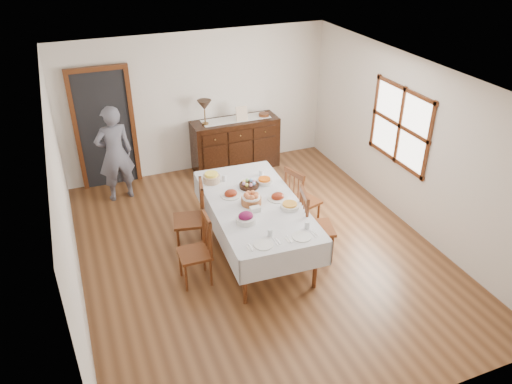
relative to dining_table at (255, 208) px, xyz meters
name	(u,v)px	position (x,y,z in m)	size (l,w,h in m)	color
ground	(258,251)	(0.05, -0.02, -0.73)	(6.00, 6.00, 0.00)	brown
room_shell	(238,140)	(-0.10, 0.40, 0.91)	(5.02, 6.02, 2.65)	white
dining_table	(255,208)	(0.00, 0.00, 0.00)	(1.34, 2.47, 0.83)	silver
chair_left_near	(198,249)	(-0.94, -0.33, -0.23)	(0.43, 0.43, 1.00)	#552913
chair_left_far	(193,216)	(-0.80, 0.42, -0.19)	(0.53, 0.53, 1.08)	#552913
chair_right_near	(313,225)	(0.71, -0.44, -0.18)	(0.55, 0.55, 1.10)	#552913
chair_right_far	(300,199)	(0.87, 0.30, -0.19)	(0.55, 0.55, 1.07)	#552913
sideboard	(235,144)	(0.67, 2.70, -0.24)	(1.64, 0.59, 0.98)	black
person	(114,151)	(-1.60, 2.33, 0.17)	(0.56, 0.36, 1.80)	slate
bread_basket	(251,199)	(-0.06, -0.01, 0.17)	(0.29, 0.29, 0.18)	brown
egg_basket	(249,185)	(0.08, 0.45, 0.13)	(0.29, 0.29, 0.11)	black
ham_platter_a	(231,194)	(-0.25, 0.31, 0.13)	(0.30, 0.30, 0.11)	silver
ham_platter_b	(278,197)	(0.34, -0.01, 0.12)	(0.30, 0.30, 0.11)	silver
beet_bowl	(246,218)	(-0.30, -0.42, 0.16)	(0.26, 0.26, 0.15)	silver
carrot_bowl	(264,181)	(0.34, 0.48, 0.13)	(0.24, 0.24, 0.09)	silver
pineapple_bowl	(211,178)	(-0.38, 0.81, 0.16)	(0.26, 0.26, 0.15)	tan
casserole_dish	(290,206)	(0.39, -0.31, 0.13)	(0.26, 0.26, 0.08)	silver
butter_dish	(255,209)	(-0.08, -0.21, 0.13)	(0.14, 0.10, 0.07)	silver
setting_left	(265,240)	(-0.23, -0.92, 0.12)	(0.43, 0.31, 0.10)	silver
setting_right	(303,233)	(0.28, -0.95, 0.12)	(0.43, 0.31, 0.10)	silver
glass_far_a	(224,178)	(-0.19, 0.78, 0.14)	(0.06, 0.06, 0.10)	silver
glass_far_b	(261,173)	(0.40, 0.73, 0.14)	(0.07, 0.07, 0.09)	silver
runner	(236,119)	(0.70, 2.73, 0.26)	(1.30, 0.35, 0.01)	white
table_lamp	(204,106)	(0.09, 2.69, 0.61)	(0.26, 0.26, 0.46)	brown
picture_frame	(242,114)	(0.77, 2.61, 0.39)	(0.22, 0.08, 0.28)	beige
deco_bowl	(264,115)	(1.24, 2.68, 0.28)	(0.20, 0.20, 0.06)	#552913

